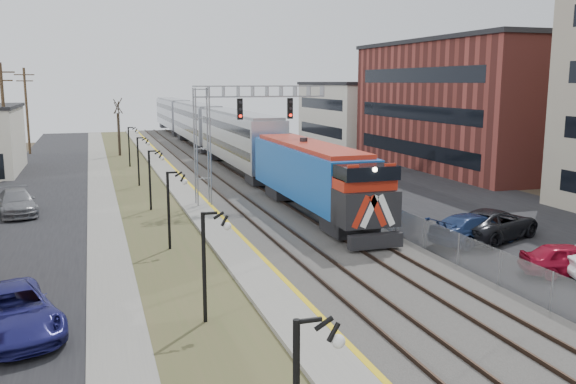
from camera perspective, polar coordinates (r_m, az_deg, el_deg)
name	(u,v)px	position (r m, az deg, el deg)	size (l,w,h in m)	color
street_west	(37,198)	(48.10, -22.40, -0.53)	(7.00, 120.00, 0.04)	black
sidewalk	(102,194)	(47.92, -17.04, -0.21)	(2.00, 120.00, 0.08)	gray
grass_median	(142,192)	(48.05, -13.47, -0.03)	(4.00, 120.00, 0.06)	#4A512B
platform	(182,189)	(48.34, -9.93, 0.27)	(2.00, 120.00, 0.24)	gray
ballast_bed	(244,186)	(49.26, -4.16, 0.56)	(8.00, 120.00, 0.20)	#595651
parking_lot	(378,180)	(53.36, 8.46, 1.14)	(16.00, 120.00, 0.04)	black
platform_edge	(193,187)	(48.44, -8.90, 0.47)	(0.24, 120.00, 0.01)	gold
track_near	(219,185)	(48.81, -6.45, 0.64)	(1.58, 120.00, 0.15)	#2D2119
track_far	(262,183)	(49.60, -2.48, 0.85)	(1.58, 120.00, 0.15)	#2D2119
train	(208,129)	(72.01, -7.49, 5.82)	(3.00, 85.85, 5.33)	#1555AF
signal_gantry	(227,124)	(41.20, -5.71, 6.33)	(9.00, 1.07, 8.15)	gray
lampposts	(168,210)	(31.33, -11.17, -1.68)	(0.14, 62.14, 4.00)	black
fence	(293,175)	(50.29, 0.48, 1.60)	(0.04, 120.00, 1.60)	gray
buildings_east	(548,106)	(57.34, 23.14, 7.38)	(16.00, 76.00, 15.00)	gray
bare_trees	(23,156)	(51.68, -23.57, 3.10)	(12.30, 42.30, 5.95)	#382D23
car_lot_a	(570,261)	(29.37, 24.92, -5.83)	(1.69, 4.20, 1.43)	maroon
car_lot_c	(493,225)	(34.57, 18.66, -2.90)	(2.73, 5.93, 1.65)	black
car_lot_d	(474,229)	(33.38, 17.03, -3.35)	(2.18, 5.37, 1.56)	navy
car_lot_e	(366,183)	(47.26, 7.34, 0.81)	(1.62, 4.04, 1.37)	slate
car_lot_f	(285,160)	(60.69, -0.31, 3.00)	(1.51, 4.33, 1.43)	#0B3B18
car_street_a	(11,312)	(22.69, -24.47, -10.22)	(2.62, 5.69, 1.58)	navy
car_street_b	(17,203)	(42.55, -24.05, -0.93)	(2.16, 5.32, 1.54)	slate
car_lot_g	(306,160)	(61.23, 1.68, 3.03)	(1.59, 3.96, 1.35)	slate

